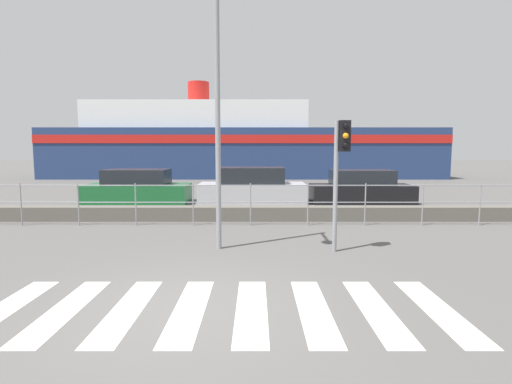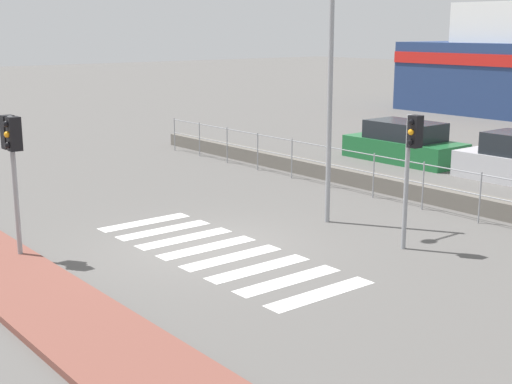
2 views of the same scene
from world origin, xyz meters
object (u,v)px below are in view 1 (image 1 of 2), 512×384
(streetlamp, at_px, (217,71))
(parked_car_silver, at_px, (253,188))
(parked_car_green, at_px, (138,188))
(ferry_boat, at_px, (236,146))
(traffic_light_far, at_px, (342,156))
(parked_car_black, at_px, (362,189))

(streetlamp, distance_m, parked_car_silver, 9.00)
(streetlamp, height_order, parked_car_green, streetlamp)
(ferry_boat, bearing_deg, traffic_light_far, -81.77)
(streetlamp, xyz_separation_m, parked_car_green, (-4.28, 8.32, -3.38))
(parked_car_silver, bearing_deg, streetlamp, -94.79)
(ferry_boat, xyz_separation_m, parked_car_silver, (1.64, -17.14, -1.95))
(traffic_light_far, xyz_separation_m, streetlamp, (-2.75, 0.03, 1.84))
(parked_car_silver, bearing_deg, parked_car_green, 180.00)
(streetlamp, distance_m, parked_car_black, 10.51)
(ferry_boat, xyz_separation_m, parked_car_black, (6.38, -17.14, -2.00))
(parked_car_green, bearing_deg, ferry_boat, 78.98)
(streetlamp, relative_size, parked_car_black, 1.49)
(streetlamp, bearing_deg, parked_car_silver, 85.21)
(traffic_light_far, bearing_deg, streetlamp, 179.38)
(traffic_light_far, bearing_deg, ferry_boat, 98.23)
(traffic_light_far, height_order, parked_car_black, traffic_light_far)
(ferry_boat, xyz_separation_m, parked_car_green, (-3.34, -17.14, -1.99))
(parked_car_silver, height_order, parked_car_black, parked_car_silver)
(parked_car_silver, relative_size, parked_car_black, 1.05)
(ferry_boat, distance_m, parked_car_silver, 17.33)
(traffic_light_far, bearing_deg, parked_car_green, 130.08)
(ferry_boat, relative_size, parked_car_silver, 6.97)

